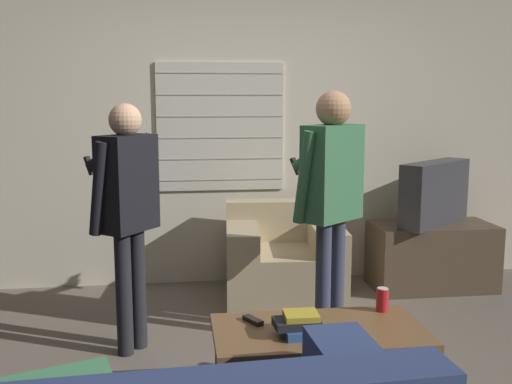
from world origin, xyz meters
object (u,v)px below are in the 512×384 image
object	(u,v)px
tv	(434,193)
person_right_standing	(331,185)
armchair_beige	(284,260)
person_left_standing	(126,199)
book_stack	(299,324)
soda_can	(382,300)
spare_remote	(253,320)
coffee_table	(319,337)

from	to	relation	value
tv	person_right_standing	size ratio (longest dim) A/B	0.47
armchair_beige	person_left_standing	distance (m)	1.56
tv	book_stack	size ratio (longest dim) A/B	3.41
armchair_beige	book_stack	xyz separation A→B (m)	(-0.25, -1.84, 0.20)
soda_can	spare_remote	size ratio (longest dim) A/B	0.95
armchair_beige	tv	world-z (taller)	tv
coffee_table	tv	distance (m)	2.38
person_left_standing	person_right_standing	world-z (taller)	person_right_standing
tv	person_left_standing	bearing A→B (deg)	-17.45
tv	person_left_standing	world-z (taller)	person_left_standing
person_right_standing	soda_can	bearing A→B (deg)	-120.34
coffee_table	person_left_standing	size ratio (longest dim) A/B	0.68
soda_can	person_left_standing	bearing A→B (deg)	152.28
spare_remote	armchair_beige	bearing A→B (deg)	45.58
spare_remote	tv	bearing A→B (deg)	16.39
tv	person_right_standing	bearing A→B (deg)	1.01
tv	soda_can	distance (m)	1.99
coffee_table	book_stack	bearing A→B (deg)	-149.36
person_left_standing	soda_can	world-z (taller)	person_left_standing
tv	spare_remote	bearing A→B (deg)	6.44
person_right_standing	book_stack	distance (m)	1.20
armchair_beige	person_right_standing	xyz separation A→B (m)	(0.15, -0.84, 0.72)
person_right_standing	book_stack	world-z (taller)	person_right_standing
tv	soda_can	world-z (taller)	tv
coffee_table	person_right_standing	size ratio (longest dim) A/B	0.64
tv	book_stack	distance (m)	2.49
book_stack	spare_remote	bearing A→B (deg)	136.44
coffee_table	armchair_beige	bearing A→B (deg)	85.56
person_right_standing	book_stack	size ratio (longest dim) A/B	7.22
coffee_table	person_right_standing	world-z (taller)	person_right_standing
armchair_beige	soda_can	distance (m)	1.61
tv	spare_remote	xyz separation A→B (m)	(-1.73, -1.76, -0.34)
person_left_standing	book_stack	distance (m)	1.40
armchair_beige	coffee_table	size ratio (longest dim) A/B	0.91
tv	person_left_standing	distance (m)	2.59
armchair_beige	tv	size ratio (longest dim) A/B	1.25
tv	spare_remote	size ratio (longest dim) A/B	5.78
person_left_standing	spare_remote	xyz separation A→B (m)	(0.68, -0.81, -0.50)
armchair_beige	tv	xyz separation A→B (m)	(1.28, 0.11, 0.50)
spare_remote	book_stack	bearing A→B (deg)	-72.65
book_stack	soda_can	size ratio (longest dim) A/B	1.79
armchair_beige	soda_can	world-z (taller)	armchair_beige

